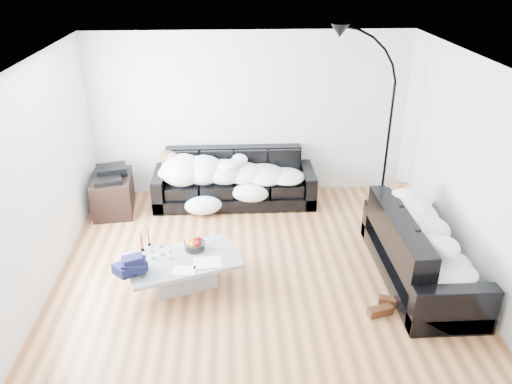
{
  "coord_description": "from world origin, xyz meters",
  "views": [
    {
      "loc": [
        -0.3,
        -5.36,
        3.68
      ],
      "look_at": [
        0.0,
        0.3,
        0.9
      ],
      "focal_mm": 35.0,
      "sensor_mm": 36.0,
      "label": 1
    }
  ],
  "objects_px": {
    "sleeper_back": "(234,167)",
    "wine_glass_c": "(170,254)",
    "wine_glass_b": "(152,253)",
    "shoes": "(385,306)",
    "fruit_bowl": "(194,243)",
    "stereo": "(110,173)",
    "sleeper_right": "(425,233)",
    "candle_right": "(149,237)",
    "sofa_right": "(422,248)",
    "sofa_back": "(234,179)",
    "candle_left": "(142,242)",
    "av_cabinet": "(113,194)",
    "floor_lamp": "(389,134)",
    "coffee_table": "(184,272)",
    "wine_glass_a": "(162,248)"
  },
  "relations": [
    {
      "from": "coffee_table",
      "to": "candle_left",
      "type": "distance_m",
      "value": 0.63
    },
    {
      "from": "av_cabinet",
      "to": "floor_lamp",
      "type": "height_order",
      "value": "floor_lamp"
    },
    {
      "from": "candle_left",
      "to": "shoes",
      "type": "relative_size",
      "value": 0.5
    },
    {
      "from": "sleeper_back",
      "to": "wine_glass_c",
      "type": "height_order",
      "value": "sleeper_back"
    },
    {
      "from": "coffee_table",
      "to": "wine_glass_c",
      "type": "bearing_deg",
      "value": -178.67
    },
    {
      "from": "sofa_back",
      "to": "candle_left",
      "type": "xyz_separation_m",
      "value": [
        -1.14,
        -1.96,
        0.08
      ]
    },
    {
      "from": "sleeper_right",
      "to": "candle_left",
      "type": "relative_size",
      "value": 7.64
    },
    {
      "from": "shoes",
      "to": "wine_glass_a",
      "type": "bearing_deg",
      "value": 160.41
    },
    {
      "from": "wine_glass_c",
      "to": "candle_left",
      "type": "relative_size",
      "value": 0.65
    },
    {
      "from": "shoes",
      "to": "sofa_right",
      "type": "bearing_deg",
      "value": 41.35
    },
    {
      "from": "sofa_back",
      "to": "candle_left",
      "type": "height_order",
      "value": "sofa_back"
    },
    {
      "from": "candle_left",
      "to": "sleeper_back",
      "type": "bearing_deg",
      "value": 59.17
    },
    {
      "from": "coffee_table",
      "to": "av_cabinet",
      "type": "bearing_deg",
      "value": 121.92
    },
    {
      "from": "wine_glass_a",
      "to": "floor_lamp",
      "type": "bearing_deg",
      "value": 29.3
    },
    {
      "from": "wine_glass_a",
      "to": "stereo",
      "type": "height_order",
      "value": "stereo"
    },
    {
      "from": "wine_glass_b",
      "to": "floor_lamp",
      "type": "height_order",
      "value": "floor_lamp"
    },
    {
      "from": "sofa_right",
      "to": "shoes",
      "type": "xyz_separation_m",
      "value": [
        -0.58,
        -0.59,
        -0.38
      ]
    },
    {
      "from": "coffee_table",
      "to": "wine_glass_a",
      "type": "bearing_deg",
      "value": 159.7
    },
    {
      "from": "fruit_bowl",
      "to": "candle_left",
      "type": "distance_m",
      "value": 0.63
    },
    {
      "from": "stereo",
      "to": "wine_glass_b",
      "type": "bearing_deg",
      "value": -81.77
    },
    {
      "from": "sofa_right",
      "to": "candle_right",
      "type": "relative_size",
      "value": 9.36
    },
    {
      "from": "wine_glass_b",
      "to": "sleeper_back",
      "type": "bearing_deg",
      "value": 64.86
    },
    {
      "from": "sleeper_right",
      "to": "av_cabinet",
      "type": "bearing_deg",
      "value": 64.17
    },
    {
      "from": "candle_left",
      "to": "candle_right",
      "type": "xyz_separation_m",
      "value": [
        0.07,
        0.11,
        -0.01
      ]
    },
    {
      "from": "sleeper_back",
      "to": "sleeper_right",
      "type": "bearing_deg",
      "value": -43.6
    },
    {
      "from": "wine_glass_b",
      "to": "shoes",
      "type": "height_order",
      "value": "wine_glass_b"
    },
    {
      "from": "sofa_back",
      "to": "wine_glass_c",
      "type": "xyz_separation_m",
      "value": [
        -0.78,
        -2.17,
        0.04
      ]
    },
    {
      "from": "sleeper_back",
      "to": "shoes",
      "type": "distance_m",
      "value": 3.23
    },
    {
      "from": "sofa_right",
      "to": "floor_lamp",
      "type": "relative_size",
      "value": 0.87
    },
    {
      "from": "sleeper_right",
      "to": "sofa_right",
      "type": "bearing_deg",
      "value": 0.0
    },
    {
      "from": "wine_glass_c",
      "to": "candle_right",
      "type": "bearing_deg",
      "value": 132.91
    },
    {
      "from": "coffee_table",
      "to": "candle_left",
      "type": "relative_size",
      "value": 5.42
    },
    {
      "from": "sleeper_back",
      "to": "shoes",
      "type": "xyz_separation_m",
      "value": [
        1.66,
        -2.72,
        -0.58
      ]
    },
    {
      "from": "shoes",
      "to": "stereo",
      "type": "relative_size",
      "value": 1.08
    },
    {
      "from": "sofa_back",
      "to": "candle_right",
      "type": "bearing_deg",
      "value": -120.17
    },
    {
      "from": "sofa_back",
      "to": "wine_glass_a",
      "type": "relative_size",
      "value": 13.55
    },
    {
      "from": "fruit_bowl",
      "to": "stereo",
      "type": "distance_m",
      "value": 2.24
    },
    {
      "from": "sleeper_right",
      "to": "wine_glass_a",
      "type": "relative_size",
      "value": 9.81
    },
    {
      "from": "fruit_bowl",
      "to": "wine_glass_c",
      "type": "xyz_separation_m",
      "value": [
        -0.27,
        -0.21,
        -0.0
      ]
    },
    {
      "from": "wine_glass_a",
      "to": "candle_left",
      "type": "relative_size",
      "value": 0.78
    },
    {
      "from": "fruit_bowl",
      "to": "shoes",
      "type": "bearing_deg",
      "value": -20.33
    },
    {
      "from": "wine_glass_b",
      "to": "stereo",
      "type": "bearing_deg",
      "value": 114.04
    },
    {
      "from": "sofa_right",
      "to": "stereo",
      "type": "relative_size",
      "value": 4.82
    },
    {
      "from": "wine_glass_c",
      "to": "stereo",
      "type": "height_order",
      "value": "stereo"
    },
    {
      "from": "sleeper_back",
      "to": "wine_glass_c",
      "type": "xyz_separation_m",
      "value": [
        -0.78,
        -2.12,
        -0.18
      ]
    },
    {
      "from": "floor_lamp",
      "to": "sleeper_right",
      "type": "bearing_deg",
      "value": -81.52
    },
    {
      "from": "av_cabinet",
      "to": "floor_lamp",
      "type": "distance_m",
      "value": 4.26
    },
    {
      "from": "sofa_back",
      "to": "floor_lamp",
      "type": "relative_size",
      "value": 1.03
    },
    {
      "from": "floor_lamp",
      "to": "sofa_back",
      "type": "bearing_deg",
      "value": -177.12
    },
    {
      "from": "wine_glass_a",
      "to": "shoes",
      "type": "relative_size",
      "value": 0.39
    }
  ]
}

